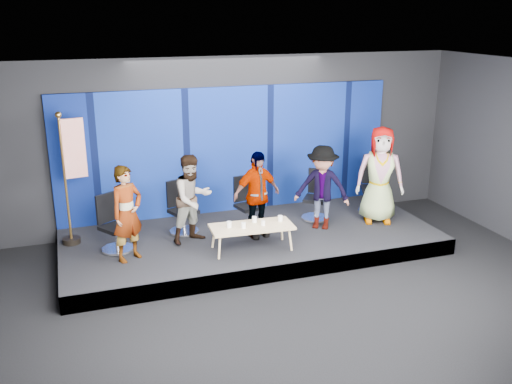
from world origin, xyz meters
The scene contains 21 objects.
ground centered at (0.00, 0.00, 0.00)m, with size 10.00×10.00×0.00m, color black.
room_walls centered at (0.00, 0.00, 2.43)m, with size 10.02×8.02×3.51m.
riser centered at (0.00, 2.50, 0.15)m, with size 7.00×3.00×0.30m, color black.
backdrop centered at (0.00, 3.95, 1.60)m, with size 7.00×0.08×2.60m, color #071453.
chair_a centered at (-2.52, 2.53, 0.63)m, with size 0.79×0.79×1.02m.
panelist_a centered at (-2.32, 2.07, 1.12)m, with size 0.60×0.39×1.65m, color black.
chair_b centered at (-1.22, 2.99, 0.63)m, with size 0.73×0.73×1.01m.
panelist_b centered at (-1.11, 2.50, 1.12)m, with size 0.79×0.62×1.63m, color black.
chair_c centered at (0.05, 2.86, 0.63)m, with size 0.68×0.68×1.01m.
panelist_c centered at (0.06, 2.36, 1.12)m, with size 0.96×0.40×1.63m, color black.
chair_d centered at (1.50, 2.85, 0.63)m, with size 0.79×0.79×1.01m.
panelist_d centered at (1.38, 2.37, 1.12)m, with size 1.06×0.61×1.64m, color black.
chair_e centered at (2.81, 2.82, 0.69)m, with size 0.87×0.87×1.19m.
panelist_e centered at (2.62, 2.35, 1.26)m, with size 0.94×0.61×1.92m, color black.
coffee_table centered at (-0.23, 1.80, 0.71)m, with size 1.48×0.69×0.45m.
mug_a centered at (-0.62, 1.85, 0.80)m, with size 0.09×0.09×0.10m, color white.
mug_b centered at (-0.40, 1.73, 0.80)m, with size 0.08×0.08×0.10m, color white.
mug_c centered at (-0.13, 1.94, 0.80)m, with size 0.09×0.09×0.10m, color white.
mug_d centered at (-0.03, 1.74, 0.79)m, with size 0.07×0.07×0.09m, color white.
mug_e centered at (0.33, 1.85, 0.80)m, with size 0.09×0.09×0.10m, color white.
flag_stand centered at (-3.13, 3.12, 1.58)m, with size 0.55×0.32×2.41m.
Camera 1 is at (-3.17, -7.07, 4.35)m, focal length 40.00 mm.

